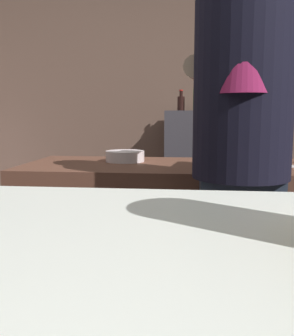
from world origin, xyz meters
The scene contains 10 objects.
wall_back centered at (0.00, 2.20, 1.35)m, with size 5.20×0.10×2.70m, color brown.
prep_counter centered at (0.35, 0.60, 0.45)m, with size 2.10×0.60×0.89m, color brown.
back_shelf centered at (0.29, 1.92, 0.58)m, with size 0.78×0.36×1.16m, color #3D3A41.
bartender centered at (0.27, 0.14, 1.00)m, with size 0.46×0.53×1.73m.
mixing_bowl centered at (-0.23, 0.68, 0.92)m, with size 0.20×0.20×0.05m, color silver.
chefs_knife centered at (0.55, 0.55, 0.90)m, with size 0.24×0.03×0.01m, color silver.
bottle_soy centered at (0.41, 2.02, 1.26)m, with size 0.05×0.05×0.26m.
bottle_hot_sauce centered at (0.51, 1.88, 1.25)m, with size 0.07×0.07×0.23m.
bottle_vinegar centered at (0.15, 1.91, 1.26)m, with size 0.06×0.06×0.25m.
bottle_olive_oil centered at (0.03, 1.96, 1.23)m, with size 0.06×0.06×0.17m.
Camera 1 is at (0.08, -1.20, 1.13)m, focal length 40.32 mm.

